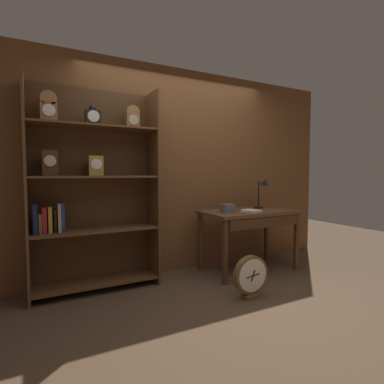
# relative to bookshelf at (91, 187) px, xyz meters

# --- Properties ---
(ground_plane) EXTENTS (10.00, 10.00, 0.00)m
(ground_plane) POSITION_rel_bookshelf_xyz_m (1.14, -1.09, -1.11)
(ground_plane) COLOR #4C3826
(back_wood_panel) EXTENTS (4.80, 0.05, 2.60)m
(back_wood_panel) POSITION_rel_bookshelf_xyz_m (1.14, 0.21, 0.19)
(back_wood_panel) COLOR brown
(back_wood_panel) RESTS_ON ground
(bookshelf) EXTENTS (1.33, 0.40, 2.19)m
(bookshelf) POSITION_rel_bookshelf_xyz_m (0.00, 0.00, 0.00)
(bookshelf) COLOR brown
(bookshelf) RESTS_ON ground
(workbench) EXTENTS (1.22, 0.67, 0.78)m
(workbench) POSITION_rel_bookshelf_xyz_m (1.92, -0.30, -0.42)
(workbench) COLOR brown
(workbench) RESTS_ON ground
(desk_lamp) EXTENTS (0.18, 0.18, 0.42)m
(desk_lamp) POSITION_rel_bookshelf_xyz_m (2.23, -0.17, -0.06)
(desk_lamp) COLOR black
(desk_lamp) RESTS_ON workbench
(toolbox_small) EXTENTS (0.15, 0.11, 0.11)m
(toolbox_small) POSITION_rel_bookshelf_xyz_m (1.55, -0.32, -0.28)
(toolbox_small) COLOR #595960
(toolbox_small) RESTS_ON workbench
(open_repair_manual) EXTENTS (0.22, 0.26, 0.02)m
(open_repair_manual) POSITION_rel_bookshelf_xyz_m (1.86, -0.39, -0.32)
(open_repair_manual) COLOR silver
(open_repair_manual) RESTS_ON workbench
(round_clock_large) EXTENTS (0.39, 0.11, 0.43)m
(round_clock_large) POSITION_rel_bookshelf_xyz_m (1.38, -0.99, -0.89)
(round_clock_large) COLOR brown
(round_clock_large) RESTS_ON ground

